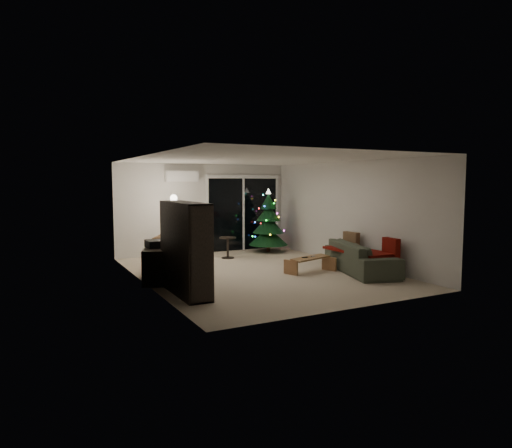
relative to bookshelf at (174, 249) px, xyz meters
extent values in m
plane|color=beige|center=(2.25, 1.09, -0.82)|extent=(6.50, 6.50, 0.00)
plane|color=white|center=(2.25, 1.09, 1.68)|extent=(6.50, 6.50, 0.00)
cube|color=silver|center=(2.25, 4.34, 0.43)|extent=(5.00, 0.02, 2.50)
cube|color=silver|center=(2.25, -2.16, 0.43)|extent=(5.00, 0.02, 2.50)
cube|color=silver|center=(-0.25, 1.09, 0.43)|extent=(0.02, 6.50, 2.50)
cube|color=silver|center=(4.75, 1.09, 0.43)|extent=(0.02, 6.50, 2.50)
cube|color=black|center=(3.45, 4.32, 0.23)|extent=(2.20, 0.02, 2.10)
cube|color=white|center=(1.55, 4.22, 1.33)|extent=(0.90, 0.22, 0.28)
cube|color=#3F3833|center=(3.45, 4.84, -0.87)|extent=(2.60, 1.00, 0.10)
cube|color=white|center=(3.45, 5.24, -0.32)|extent=(2.20, 0.06, 1.00)
cube|color=black|center=(0.00, 1.24, -0.48)|extent=(0.79, 1.18, 0.69)
cube|color=black|center=(0.00, 1.24, -0.06)|extent=(0.35, 0.42, 0.15)
imported|color=brown|center=(0.79, 2.59, -0.44)|extent=(1.12, 1.13, 0.76)
cube|color=beige|center=(1.05, 2.79, -0.62)|extent=(0.55, 0.55, 0.41)
cube|color=white|center=(0.80, 1.63, -0.69)|extent=(0.44, 0.37, 0.27)
cube|color=white|center=(1.42, 2.36, -0.70)|extent=(0.44, 0.41, 0.25)
cylinder|color=black|center=(2.43, 3.15, -0.54)|extent=(0.57, 0.57, 0.56)
cylinder|color=black|center=(1.04, 3.34, -0.01)|extent=(0.26, 0.26, 1.62)
imported|color=#242B21|center=(4.30, 0.08, -0.49)|extent=(1.50, 2.43, 0.66)
cube|color=maroon|center=(4.20, 0.08, -0.34)|extent=(0.71, 1.64, 0.05)
cube|color=brown|center=(4.55, 0.73, -0.22)|extent=(0.17, 0.45, 0.44)
cube|color=maroon|center=(4.55, -0.57, -0.22)|extent=(0.16, 0.45, 0.44)
cube|color=black|center=(3.13, 0.56, -0.47)|extent=(0.13, 0.04, 0.02)
cube|color=slate|center=(3.38, 0.61, -0.47)|extent=(0.13, 0.08, 0.02)
cone|color=#0F391C|center=(3.91, 3.61, 0.08)|extent=(1.40, 1.40, 1.81)
camera|label=1|loc=(-2.39, -7.71, 1.18)|focal=32.00mm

